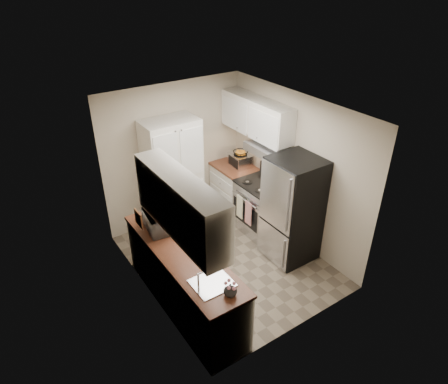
# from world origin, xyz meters

# --- Properties ---
(ground) EXTENTS (3.20, 3.20, 0.00)m
(ground) POSITION_xyz_m (0.00, 0.00, 0.00)
(ground) COLOR #7A6B56
(ground) RESTS_ON ground
(room_shell) EXTENTS (2.64, 3.24, 2.52)m
(room_shell) POSITION_xyz_m (-0.02, -0.01, 1.63)
(room_shell) COLOR #B7A894
(room_shell) RESTS_ON ground
(pantry_cabinet) EXTENTS (0.90, 0.55, 2.00)m
(pantry_cabinet) POSITION_xyz_m (-0.20, 1.32, 1.00)
(pantry_cabinet) COLOR silver
(pantry_cabinet) RESTS_ON ground
(base_cabinet_left) EXTENTS (0.60, 2.30, 0.88)m
(base_cabinet_left) POSITION_xyz_m (-0.99, -0.43, 0.44)
(base_cabinet_left) COLOR silver
(base_cabinet_left) RESTS_ON ground
(countertop_left) EXTENTS (0.63, 2.33, 0.04)m
(countertop_left) POSITION_xyz_m (-0.99, -0.43, 0.90)
(countertop_left) COLOR brown
(countertop_left) RESTS_ON base_cabinet_left
(base_cabinet_right) EXTENTS (0.60, 0.80, 0.88)m
(base_cabinet_right) POSITION_xyz_m (0.99, 1.19, 0.44)
(base_cabinet_right) COLOR silver
(base_cabinet_right) RESTS_ON ground
(countertop_right) EXTENTS (0.63, 0.83, 0.04)m
(countertop_right) POSITION_xyz_m (0.99, 1.19, 0.90)
(countertop_right) COLOR brown
(countertop_right) RESTS_ON base_cabinet_right
(electric_range) EXTENTS (0.71, 0.78, 1.13)m
(electric_range) POSITION_xyz_m (0.97, 0.39, 0.48)
(electric_range) COLOR #B7B7BC
(electric_range) RESTS_ON ground
(refrigerator) EXTENTS (0.70, 0.72, 1.70)m
(refrigerator) POSITION_xyz_m (0.94, -0.41, 0.85)
(refrigerator) COLOR #B7B7BC
(refrigerator) RESTS_ON ground
(microwave) EXTENTS (0.39, 0.52, 0.27)m
(microwave) POSITION_xyz_m (-1.02, 0.17, 1.05)
(microwave) COLOR #B0B0B5
(microwave) RESTS_ON countertop_left
(wine_bottle) EXTENTS (0.07, 0.07, 0.28)m
(wine_bottle) POSITION_xyz_m (-0.95, 0.42, 1.06)
(wine_bottle) COLOR black
(wine_bottle) RESTS_ON countertop_left
(flower_vase) EXTENTS (0.18, 0.18, 0.16)m
(flower_vase) POSITION_xyz_m (-0.92, -1.42, 1.00)
(flower_vase) COLOR white
(flower_vase) RESTS_ON countertop_left
(cutting_board) EXTENTS (0.12, 0.24, 0.32)m
(cutting_board) POSITION_xyz_m (-0.81, 0.62, 1.08)
(cutting_board) COLOR #3E923F
(cutting_board) RESTS_ON countertop_left
(toaster_oven) EXTENTS (0.35, 0.42, 0.23)m
(toaster_oven) POSITION_xyz_m (1.08, 1.15, 1.04)
(toaster_oven) COLOR silver
(toaster_oven) RESTS_ON countertop_right
(fruit_basket) EXTENTS (0.33, 0.33, 0.11)m
(fruit_basket) POSITION_xyz_m (1.06, 1.12, 1.21)
(fruit_basket) COLOR orange
(fruit_basket) RESTS_ON toaster_oven
(kitchen_mat) EXTENTS (0.65, 0.81, 0.01)m
(kitchen_mat) POSITION_xyz_m (-0.06, 0.61, 0.01)
(kitchen_mat) COLOR tan
(kitchen_mat) RESTS_ON ground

